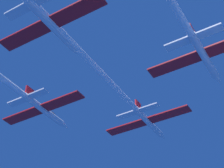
# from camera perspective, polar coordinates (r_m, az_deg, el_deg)

# --- Properties ---
(jet_lead) EXTENTS (21.06, 69.00, 3.49)m
(jet_lead) POSITION_cam_1_polar(r_m,az_deg,el_deg) (72.45, -1.30, 1.25)
(jet_lead) COLOR white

